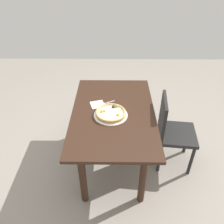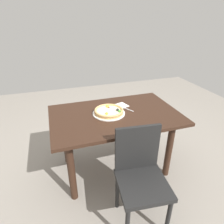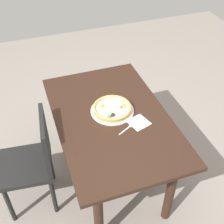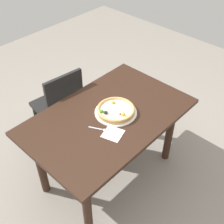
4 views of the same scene
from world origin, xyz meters
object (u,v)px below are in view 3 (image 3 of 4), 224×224
chair_near (34,160)px  plate (112,111)px  fork (128,128)px  pizza (112,108)px  napkin (139,122)px  dining_table (112,128)px

chair_near → plate: (-0.07, 0.66, 0.26)m
plate → fork: plate is taller
fork → chair_near: bearing=140.7°
pizza → napkin: (0.19, 0.15, -0.03)m
pizza → fork: 0.22m
chair_near → pizza: (-0.07, 0.66, 0.28)m
pizza → napkin: 0.24m
chair_near → plate: size_ratio=2.58×
dining_table → chair_near: bearing=-89.4°
chair_near → fork: bearing=-95.7°
dining_table → pizza: 0.16m
chair_near → plate: chair_near is taller
plate → napkin: plate is taller
dining_table → chair_near: size_ratio=1.53×
dining_table → pizza: (-0.06, 0.03, 0.15)m
plate → chair_near: bearing=-84.1°
pizza → plate: bearing=171.9°
napkin → chair_near: bearing=-98.5°
dining_table → plate: plate is taller
chair_near → napkin: chair_near is taller
chair_near → dining_table: bearing=-83.2°
fork → dining_table: bearing=87.6°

